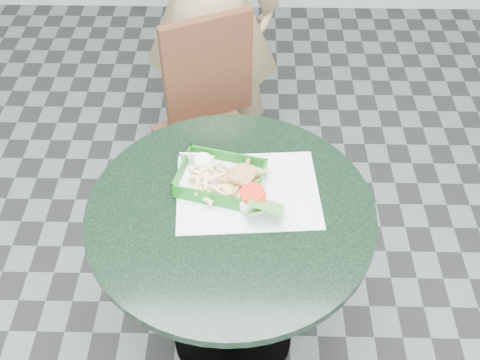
{
  "coord_description": "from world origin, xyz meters",
  "views": [
    {
      "loc": [
        0.05,
        -1.07,
        2.03
      ],
      "look_at": [
        0.03,
        0.1,
        0.79
      ],
      "focal_mm": 42.0,
      "sensor_mm": 36.0,
      "label": 1
    }
  ],
  "objects_px": {
    "cafe_table": "(231,247)",
    "sauce_ramekin": "(200,169)",
    "dining_chair": "(209,117)",
    "food_basket": "(221,185)",
    "crab_sandwich": "(243,179)"
  },
  "relations": [
    {
      "from": "cafe_table",
      "to": "crab_sandwich",
      "type": "relative_size",
      "value": 6.45
    },
    {
      "from": "cafe_table",
      "to": "sauce_ramekin",
      "type": "relative_size",
      "value": 15.6
    },
    {
      "from": "food_basket",
      "to": "sauce_ramekin",
      "type": "distance_m",
      "value": 0.08
    },
    {
      "from": "crab_sandwich",
      "to": "dining_chair",
      "type": "bearing_deg",
      "value": 103.92
    },
    {
      "from": "cafe_table",
      "to": "sauce_ramekin",
      "type": "height_order",
      "value": "sauce_ramekin"
    },
    {
      "from": "dining_chair",
      "to": "sauce_ramekin",
      "type": "bearing_deg",
      "value": -113.39
    },
    {
      "from": "sauce_ramekin",
      "to": "cafe_table",
      "type": "bearing_deg",
      "value": -52.78
    },
    {
      "from": "food_basket",
      "to": "sauce_ramekin",
      "type": "relative_size",
      "value": 4.55
    },
    {
      "from": "food_basket",
      "to": "cafe_table",
      "type": "bearing_deg",
      "value": -70.77
    },
    {
      "from": "food_basket",
      "to": "sauce_ramekin",
      "type": "xyz_separation_m",
      "value": [
        -0.07,
        0.03,
        0.03
      ]
    },
    {
      "from": "cafe_table",
      "to": "food_basket",
      "type": "relative_size",
      "value": 3.43
    },
    {
      "from": "crab_sandwich",
      "to": "cafe_table",
      "type": "bearing_deg",
      "value": -111.19
    },
    {
      "from": "food_basket",
      "to": "crab_sandwich",
      "type": "distance_m",
      "value": 0.08
    },
    {
      "from": "cafe_table",
      "to": "sauce_ramekin",
      "type": "distance_m",
      "value": 0.27
    },
    {
      "from": "dining_chair",
      "to": "food_basket",
      "type": "distance_m",
      "value": 0.65
    }
  ]
}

